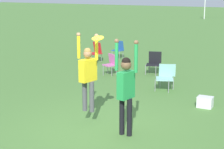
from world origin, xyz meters
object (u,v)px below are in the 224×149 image
at_px(person_jumping, 88,71).
at_px(camping_chair_2, 111,63).
at_px(camping_chair_3, 154,62).
at_px(camping_chair_1, 118,48).
at_px(person_defending, 126,85).
at_px(cooler_box, 205,102).
at_px(frisbee, 98,38).
at_px(camping_chair_0, 96,51).
at_px(camping_chair_4, 166,75).

relative_size(person_jumping, camping_chair_2, 2.42).
distance_m(person_jumping, camping_chair_3, 6.10).
bearing_deg(camping_chair_1, camping_chair_2, 124.08).
relative_size(person_defending, cooler_box, 5.22).
bearing_deg(frisbee, camping_chair_1, 113.80).
bearing_deg(camping_chair_1, person_defending, 130.01).
height_order(camping_chair_1, cooler_box, camping_chair_1).
xyz_separation_m(person_defending, camping_chair_3, (-1.77, 6.27, -0.71)).
height_order(person_jumping, person_defending, person_jumping).
height_order(camping_chair_1, camping_chair_2, camping_chair_1).
height_order(person_jumping, camping_chair_1, person_jumping).
bearing_deg(person_jumping, frisbee, -111.56).
height_order(camping_chair_0, camping_chair_2, camping_chair_0).
xyz_separation_m(camping_chair_0, cooler_box, (6.17, -4.41, -0.36)).
bearing_deg(camping_chair_4, camping_chair_2, -45.46).
distance_m(camping_chair_2, cooler_box, 4.99).
bearing_deg(camping_chair_4, frisbee, 65.55).
relative_size(frisbee, camping_chair_2, 0.34).
xyz_separation_m(camping_chair_2, cooler_box, (4.34, -2.43, -0.32)).
height_order(camping_chair_0, camping_chair_1, camping_chair_0).
height_order(frisbee, camping_chair_3, frisbee).
distance_m(camping_chair_3, camping_chair_4, 2.41).
height_order(frisbee, camping_chair_1, frisbee).
xyz_separation_m(camping_chair_1, cooler_box, (5.63, -5.64, -0.34)).
height_order(camping_chair_4, cooler_box, camping_chair_4).
relative_size(person_defending, camping_chair_1, 2.63).
xyz_separation_m(person_defending, cooler_box, (1.13, 2.93, -1.05)).
height_order(person_jumping, camping_chair_3, person_jumping).
bearing_deg(camping_chair_4, camping_chair_0, -57.05).
bearing_deg(camping_chair_0, camping_chair_2, 154.48).
distance_m(person_jumping, camping_chair_0, 8.11).
bearing_deg(camping_chair_2, person_jumping, 141.11).
xyz_separation_m(person_defending, frisbee, (-0.69, -0.06, 1.03)).
distance_m(camping_chair_0, camping_chair_4, 5.49).
distance_m(camping_chair_1, cooler_box, 7.98).
xyz_separation_m(person_jumping, camping_chair_3, (-0.60, 6.01, -0.86)).
relative_size(person_jumping, cooler_box, 4.59).
relative_size(camping_chair_0, camping_chair_2, 1.12).
distance_m(frisbee, camping_chair_0, 8.75).
relative_size(camping_chair_2, camping_chair_4, 0.95).
relative_size(person_defending, camping_chair_2, 2.76).
bearing_deg(camping_chair_3, person_jumping, 77.19).
distance_m(person_jumping, camping_chair_2, 5.56).
relative_size(camping_chair_0, camping_chair_3, 1.02).
height_order(person_jumping, camping_chair_0, person_jumping).
bearing_deg(camping_chair_3, person_defending, 87.21).
bearing_deg(camping_chair_3, camping_chair_4, 102.31).
relative_size(camping_chair_1, camping_chair_2, 1.05).
relative_size(frisbee, cooler_box, 0.65).
bearing_deg(person_defending, cooler_box, 171.57).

